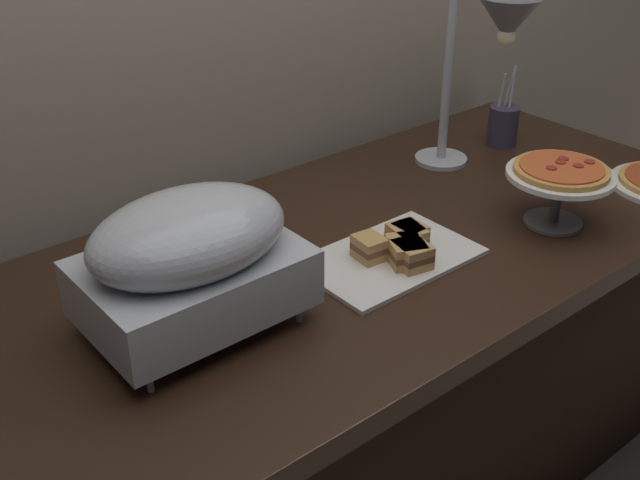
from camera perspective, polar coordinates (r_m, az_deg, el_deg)
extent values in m
cube|color=black|center=(1.72, 3.16, -0.90)|extent=(1.90, 0.84, 0.05)
cube|color=black|center=(1.94, 2.85, -10.64)|extent=(1.75, 0.74, 0.71)
cylinder|color=#B7BABF|center=(1.32, -12.37, -10.06)|extent=(0.01, 0.01, 0.04)
cylinder|color=#B7BABF|center=(1.45, -1.55, -5.31)|extent=(0.01, 0.01, 0.04)
cylinder|color=#B7BABF|center=(1.48, -16.39, -5.78)|extent=(0.01, 0.01, 0.04)
cylinder|color=#B7BABF|center=(1.59, -6.36, -1.89)|extent=(0.01, 0.01, 0.04)
cube|color=#B7BABF|center=(1.41, -9.29, -3.11)|extent=(0.39, 0.27, 0.11)
ellipsoid|color=#B7BABF|center=(1.36, -9.61, 0.43)|extent=(0.37, 0.26, 0.14)
cylinder|color=#B7BABF|center=(2.13, 8.85, 5.88)|extent=(0.14, 0.14, 0.01)
cylinder|color=#B7BABF|center=(2.05, 9.34, 11.79)|extent=(0.02, 0.02, 0.45)
cone|color=#595B60|center=(1.91, 13.63, 15.47)|extent=(0.15, 0.15, 0.10)
sphere|color=#F9EAB2|center=(1.92, 13.49, 14.31)|extent=(0.04, 0.04, 0.04)
cylinder|color=#595B60|center=(1.84, 16.92, 2.77)|extent=(0.02, 0.02, 0.12)
cylinder|color=#595B60|center=(1.86, 16.69, 1.29)|extent=(0.13, 0.13, 0.01)
cylinder|color=white|center=(1.81, 17.21, 4.57)|extent=(0.24, 0.24, 0.01)
cylinder|color=#C68E42|center=(1.81, 17.27, 4.92)|extent=(0.21, 0.21, 0.01)
cylinder|color=#C65628|center=(1.81, 17.30, 5.15)|extent=(0.18, 0.18, 0.00)
cylinder|color=maroon|center=(1.84, 17.40, 5.70)|extent=(0.02, 0.02, 0.00)
cylinder|color=maroon|center=(1.78, 16.61, 5.07)|extent=(0.02, 0.02, 0.00)
cylinder|color=maroon|center=(1.81, 18.41, 5.18)|extent=(0.02, 0.02, 0.00)
cylinder|color=maroon|center=(1.84, 19.15, 5.43)|extent=(0.02, 0.02, 0.00)
cylinder|color=maroon|center=(1.82, 17.20, 5.47)|extent=(0.02, 0.02, 0.00)
cube|color=white|center=(1.65, 5.11, -1.31)|extent=(0.37, 0.23, 0.01)
cube|color=tan|center=(1.62, 6.29, -1.31)|extent=(0.10, 0.10, 0.02)
cube|color=brown|center=(1.61, 6.32, -0.83)|extent=(0.10, 0.10, 0.01)
cube|color=tan|center=(1.61, 6.35, -0.33)|extent=(0.10, 0.10, 0.02)
cube|color=tan|center=(1.63, 3.63, -1.06)|extent=(0.06, 0.07, 0.02)
cube|color=brown|center=(1.62, 3.64, -0.57)|extent=(0.06, 0.07, 0.01)
cube|color=tan|center=(1.61, 3.66, -0.08)|extent=(0.06, 0.07, 0.02)
cube|color=tan|center=(1.68, 6.56, -0.14)|extent=(0.06, 0.07, 0.02)
cube|color=brown|center=(1.67, 6.59, 0.33)|extent=(0.06, 0.07, 0.01)
cube|color=tan|center=(1.67, 6.62, 0.82)|extent=(0.06, 0.07, 0.02)
cube|color=tan|center=(1.61, 6.75, -1.55)|extent=(0.08, 0.09, 0.02)
cube|color=brown|center=(1.60, 6.78, -1.06)|extent=(0.08, 0.09, 0.01)
cube|color=tan|center=(1.60, 6.82, -0.57)|extent=(0.08, 0.09, 0.02)
cube|color=tan|center=(1.67, 6.36, -0.32)|extent=(0.08, 0.09, 0.02)
cube|color=brown|center=(1.67, 6.38, 0.16)|extent=(0.08, 0.09, 0.01)
cube|color=tan|center=(1.66, 6.41, 0.65)|extent=(0.08, 0.09, 0.02)
cylinder|color=black|center=(1.82, -5.39, 2.37)|extent=(0.06, 0.06, 0.04)
cylinder|color=gold|center=(1.82, -5.41, 2.81)|extent=(0.05, 0.05, 0.01)
cylinder|color=#383347|center=(2.26, 13.26, 8.17)|extent=(0.08, 0.08, 0.11)
cylinder|color=#B7BABF|center=(2.24, 13.78, 9.92)|extent=(0.03, 0.02, 0.19)
cylinder|color=#B7BABF|center=(2.23, 13.01, 9.68)|extent=(0.02, 0.02, 0.17)
cylinder|color=#B7BABF|center=(2.25, 13.48, 9.91)|extent=(0.04, 0.02, 0.18)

